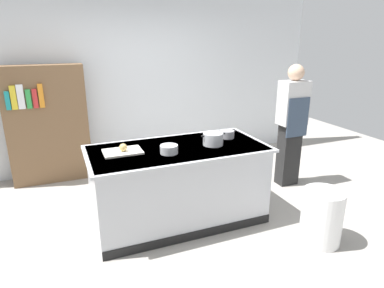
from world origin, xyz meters
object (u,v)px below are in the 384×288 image
at_px(stock_pot, 213,139).
at_px(onion, 123,147).
at_px(bookshelf, 48,125).
at_px(mixing_bowl, 169,149).
at_px(sauce_pan, 227,134).
at_px(trash_bin, 322,217).
at_px(person_chef, 291,123).

bearing_deg(stock_pot, onion, 173.72).
distance_m(onion, bookshelf, 1.91).
bearing_deg(mixing_bowl, stock_pot, 8.55).
bearing_deg(sauce_pan, bookshelf, 140.32).
bearing_deg(sauce_pan, mixing_bowl, -162.18).
relative_size(onion, bookshelf, 0.05).
height_order(trash_bin, person_chef, person_chef).
height_order(stock_pot, bookshelf, bookshelf).
xyz_separation_m(sauce_pan, person_chef, (1.14, 0.24, -0.03)).
relative_size(stock_pot, bookshelf, 0.17).
bearing_deg(bookshelf, onion, -66.88).
distance_m(mixing_bowl, bookshelf, 2.28).
bearing_deg(bookshelf, person_chef, -24.42).
bearing_deg(stock_pot, sauce_pan, 33.41).
bearing_deg(onion, mixing_bowl, -23.49).
bearing_deg(person_chef, sauce_pan, 100.68).
distance_m(person_chef, bookshelf, 3.47).
xyz_separation_m(onion, sauce_pan, (1.27, 0.07, -0.02)).
xyz_separation_m(onion, trash_bin, (1.81, -1.03, -0.67)).
bearing_deg(person_chef, trash_bin, 154.71).
bearing_deg(sauce_pan, person_chef, 11.90).
bearing_deg(onion, stock_pot, -6.28).
distance_m(sauce_pan, trash_bin, 1.39).
bearing_deg(person_chef, onion, 96.22).
height_order(stock_pot, mixing_bowl, stock_pot).
bearing_deg(trash_bin, person_chef, 65.94).
height_order(stock_pot, person_chef, person_chef).
distance_m(stock_pot, mixing_bowl, 0.56).
distance_m(mixing_bowl, person_chef, 2.03).
xyz_separation_m(stock_pot, person_chef, (1.42, 0.42, -0.06)).
relative_size(mixing_bowl, person_chef, 0.11).
bearing_deg(person_chef, bookshelf, 64.36).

